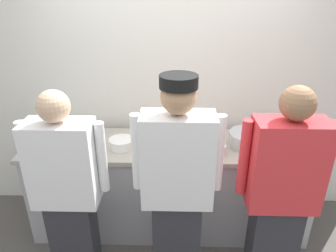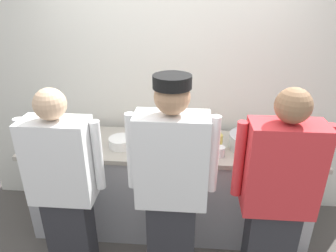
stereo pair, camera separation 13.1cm
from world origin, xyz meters
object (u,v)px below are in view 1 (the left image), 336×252
at_px(chef_center, 177,188).
at_px(squeeze_bottle_primary, 220,140).
at_px(mixing_bowl_steel, 250,139).
at_px(chefs_knife, 205,143).
at_px(ramekin_red_sauce, 194,146).
at_px(chef_far_right, 280,196).
at_px(ramekin_yellow_sauce, 288,140).
at_px(ramekin_orange_sauce, 282,151).
at_px(plate_stack_rear, 165,138).
at_px(chef_near_left, 68,192).
at_px(sheet_tray, 69,141).
at_px(deli_cup, 221,150).
at_px(plate_stack_front, 122,143).
at_px(squeeze_bottle_secondary, 143,142).

distance_m(chef_center, squeeze_bottle_primary, 0.72).
bearing_deg(mixing_bowl_steel, squeeze_bottle_primary, -167.65).
bearing_deg(chefs_knife, chef_center, -109.65).
xyz_separation_m(squeeze_bottle_primary, ramekin_red_sauce, (-0.22, -0.01, -0.06)).
bearing_deg(ramekin_red_sauce, chef_center, -103.98).
bearing_deg(chef_far_right, ramekin_yellow_sauce, 68.88).
height_order(ramekin_orange_sauce, ramekin_red_sauce, ramekin_red_sauce).
height_order(chef_center, ramekin_red_sauce, chef_center).
bearing_deg(plate_stack_rear, chef_center, -81.51).
height_order(chef_near_left, chef_center, chef_center).
height_order(sheet_tray, deli_cup, deli_cup).
distance_m(plate_stack_front, ramekin_yellow_sauce, 1.51).
xyz_separation_m(squeeze_bottle_primary, squeeze_bottle_secondary, (-0.66, -0.09, 0.01)).
relative_size(plate_stack_front, ramekin_yellow_sauce, 2.47).
height_order(chef_center, deli_cup, chef_center).
distance_m(ramekin_red_sauce, deli_cup, 0.24).
height_order(ramekin_red_sauce, deli_cup, deli_cup).
relative_size(chef_near_left, deli_cup, 18.16).
relative_size(mixing_bowl_steel, deli_cup, 4.09).
height_order(chef_near_left, chefs_knife, chef_near_left).
height_order(mixing_bowl_steel, squeeze_bottle_primary, squeeze_bottle_primary).
height_order(plate_stack_front, ramekin_yellow_sauce, plate_stack_front).
xyz_separation_m(plate_stack_front, squeeze_bottle_secondary, (0.20, -0.08, 0.05)).
height_order(deli_cup, chefs_knife, deli_cup).
xyz_separation_m(chef_near_left, chef_far_right, (1.51, -0.04, 0.03)).
bearing_deg(chefs_knife, squeeze_bottle_secondary, -161.51).
bearing_deg(squeeze_bottle_secondary, sheet_tray, 165.84).
xyz_separation_m(mixing_bowl_steel, ramekin_red_sauce, (-0.49, -0.07, -0.04)).
bearing_deg(ramekin_orange_sauce, plate_stack_rear, 167.63).
distance_m(chef_center, squeeze_bottle_secondary, 0.61).
height_order(plate_stack_rear, squeeze_bottle_secondary, squeeze_bottle_secondary).
xyz_separation_m(squeeze_bottle_primary, deli_cup, (-0.00, -0.11, -0.04)).
bearing_deg(mixing_bowl_steel, plate_stack_rear, 173.94).
bearing_deg(chefs_knife, ramekin_orange_sauce, -15.31).
bearing_deg(deli_cup, chef_near_left, -157.61).
distance_m(squeeze_bottle_primary, ramekin_yellow_sauce, 0.66).
distance_m(squeeze_bottle_secondary, ramekin_yellow_sauce, 1.33).
distance_m(chef_center, sheet_tray, 1.21).
height_order(ramekin_orange_sauce, chefs_knife, ramekin_orange_sauce).
bearing_deg(plate_stack_front, ramekin_yellow_sauce, 5.65).
bearing_deg(ramekin_yellow_sauce, sheet_tray, -178.45).
bearing_deg(chef_center, ramekin_red_sauce, 76.02).
xyz_separation_m(chef_near_left, plate_stack_rear, (0.68, 0.73, 0.09)).
xyz_separation_m(chef_center, ramekin_yellow_sauce, (1.02, 0.76, 0.01)).
xyz_separation_m(squeeze_bottle_primary, ramekin_orange_sauce, (0.52, -0.08, -0.06)).
bearing_deg(chef_center, ramekin_orange_sauce, 30.97).
distance_m(mixing_bowl_steel, ramekin_yellow_sauce, 0.38).
relative_size(plate_stack_rear, chefs_knife, 0.70).
distance_m(plate_stack_front, chefs_knife, 0.75).
distance_m(deli_cup, chefs_knife, 0.24).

